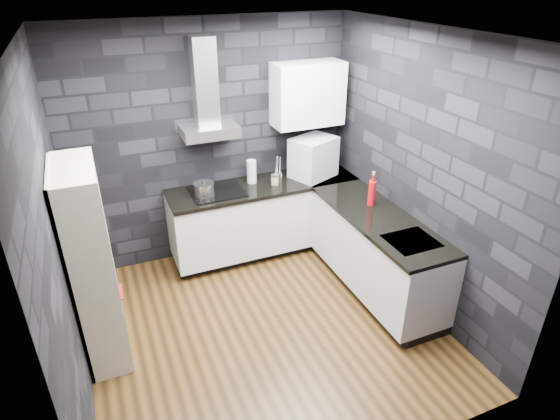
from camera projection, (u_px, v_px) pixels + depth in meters
ground at (265, 327)px, 4.57m from camera, size 3.20×3.20×0.00m
ceiling at (259, 34)px, 3.32m from camera, size 3.20×3.20×0.00m
wall_back at (211, 144)px, 5.27m from camera, size 3.20×0.05×2.70m
wall_front at (366, 324)px, 2.62m from camera, size 3.20×0.05×2.70m
wall_left at (53, 243)px, 3.39m from camera, size 0.05×3.20×2.70m
wall_right at (420, 174)px, 4.51m from camera, size 0.05×3.20×2.70m
toekick_back at (263, 245)px, 5.81m from camera, size 2.18×0.50×0.10m
toekick_right at (376, 284)px, 5.09m from camera, size 0.50×1.78×0.10m
counter_back_cab at (264, 216)px, 5.58m from camera, size 2.20×0.60×0.76m
counter_right_cab at (377, 252)px, 4.88m from camera, size 0.60×1.80×0.76m
counter_back_top at (264, 186)px, 5.39m from camera, size 2.20×0.62×0.04m
counter_right_top at (380, 219)px, 4.69m from camera, size 0.62×1.80×0.04m
counter_corner_top at (325, 175)px, 5.67m from camera, size 0.62×0.62×0.04m
hood_body at (210, 131)px, 5.00m from camera, size 0.60×0.34×0.12m
hood_chimney at (205, 82)px, 4.82m from camera, size 0.24×0.20×0.90m
upper_cabinet at (308, 94)px, 5.26m from camera, size 0.80×0.35×0.70m
cooktop at (217, 191)px, 5.20m from camera, size 0.58×0.50×0.01m
sink_rim at (412, 241)px, 4.28m from camera, size 0.44×0.40×0.01m
pot at (204, 190)px, 5.07m from camera, size 0.27×0.27×0.13m
glass_vase at (252, 172)px, 5.37m from camera, size 0.13×0.13×0.27m
storage_jar at (275, 180)px, 5.36m from camera, size 0.09×0.09×0.10m
utensil_crock at (278, 177)px, 5.41m from camera, size 0.12×0.12×0.12m
appliance_garage at (313, 158)px, 5.49m from camera, size 0.60×0.54×0.49m
red_bottle at (372, 193)px, 4.86m from camera, size 0.09×0.09×0.27m
bookshelf at (92, 266)px, 3.91m from camera, size 0.52×0.86×1.80m
fruit_bowl at (92, 267)px, 3.84m from camera, size 0.27×0.27×0.05m
book_red at (100, 286)px, 4.21m from camera, size 0.18×0.03×0.24m
book_second at (93, 285)px, 4.18m from camera, size 0.16×0.09×0.23m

